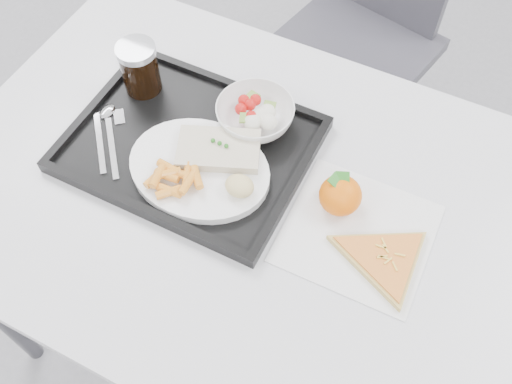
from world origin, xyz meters
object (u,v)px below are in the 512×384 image
Objects in this scene: table at (256,213)px; pizza_slice at (384,259)px; cola_glass at (140,67)px; chair at (365,11)px; tangerine at (340,195)px; dinner_plate at (199,169)px; salad_bowl at (255,115)px; tray at (190,146)px.

pizza_slice is (0.25, -0.02, 0.08)m from table.
table is at bearing -20.93° from cola_glass.
tangerine is at bearing -75.13° from chair.
dinner_plate is at bearing -32.65° from cola_glass.
pizza_slice is (0.33, -0.17, -0.03)m from salad_bowl.
chair is at bearing 69.74° from cola_glass.
cola_glass reaches higher than salad_bowl.
table is 7.89× the size of salad_bowl.
pizza_slice is (0.11, -0.07, -0.02)m from tangerine.
tray is 1.67× the size of dinner_plate.
tangerine is (0.31, 0.01, 0.03)m from tray.
tray is 4.17× the size of cola_glass.
salad_bowl is at bearing 117.44° from table.
salad_bowl is 0.25m from cola_glass.
dinner_plate reaches higher than table.
tray is at bearing -130.95° from salad_bowl.
tangerine is at bearing -23.84° from salad_bowl.
salad_bowl is 1.92× the size of tangerine.
dinner_plate is at bearing -174.51° from table.
chair reaches higher than dinner_plate.
tray is 0.42m from pizza_slice.
cola_glass is (-0.16, 0.08, 0.06)m from tray.
dinner_plate is at bearing -44.33° from tray.
salad_bowl reaches higher than pizza_slice.
tangerine is (0.26, 0.06, 0.01)m from dinner_plate.
salad_bowl is 0.37m from pizza_slice.
pizza_slice is at bearing -14.38° from cola_glass.
dinner_plate reaches higher than pizza_slice.
dinner_plate is 0.25m from cola_glass.
cola_glass is at bearing -110.26° from chair.
salad_bowl reaches higher than dinner_plate.
tray is at bearing 166.87° from table.
table is 0.84m from chair.
salad_bowl is 1.41× the size of cola_glass.
tangerine is at bearing 1.33° from tray.
pizza_slice is at bearing -69.43° from chair.
dinner_plate is at bearing -167.71° from tangerine.
tray is (-0.10, -0.78, 0.22)m from chair.
chair is at bearing 86.59° from dinner_plate.
table is at bearing -62.56° from salad_bowl.
cola_glass is 1.36× the size of tangerine.
table is 5.55× the size of pizza_slice.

